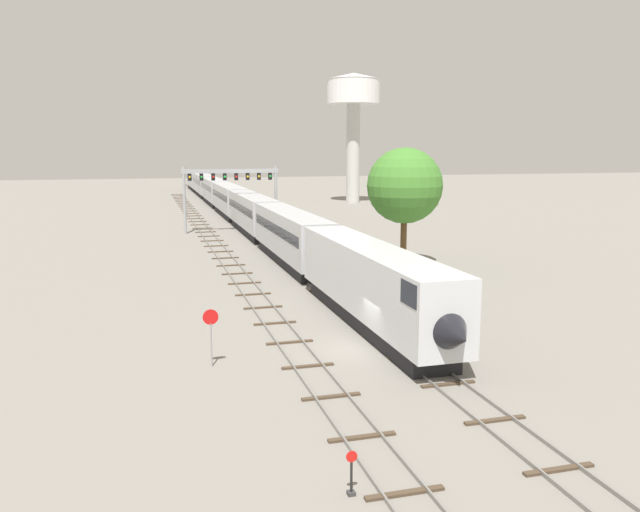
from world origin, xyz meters
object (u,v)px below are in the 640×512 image
stop_sign (211,330)px  trackside_tree_left (405,186)px  water_tower (353,100)px  signal_gantry (231,183)px  switch_stand (351,479)px  passenger_train (229,199)px

stop_sign → trackside_tree_left: 30.12m
water_tower → trackside_tree_left: 68.52m
signal_gantry → trackside_tree_left: trackside_tree_left is taller
signal_gantry → water_tower: size_ratio=0.49×
switch_stand → water_tower: bearing=71.6°
water_tower → switch_stand: (-33.50, -100.53, -18.93)m
passenger_train → switch_stand: passenger_train is taller
passenger_train → switch_stand: (-7.10, -82.95, -2.09)m
switch_stand → stop_sign: bearing=102.7°
stop_sign → signal_gantry: bearing=81.2°
passenger_train → stop_sign: bearing=-98.1°
water_tower → trackside_tree_left: (-16.93, -65.26, -12.22)m
passenger_train → signal_gantry: bearing=-96.4°
stop_sign → switch_stand: bearing=-77.3°
passenger_train → signal_gantry: signal_gantry is taller
signal_gantry → water_tower: bearing=52.7°
water_tower → passenger_train: bearing=-146.3°
signal_gantry → water_tower: water_tower is taller
passenger_train → signal_gantry: (-2.25, -20.01, 3.54)m
switch_stand → trackside_tree_left: size_ratio=0.14×
passenger_train → trackside_tree_left: bearing=-78.8°
stop_sign → trackside_tree_left: size_ratio=0.27×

